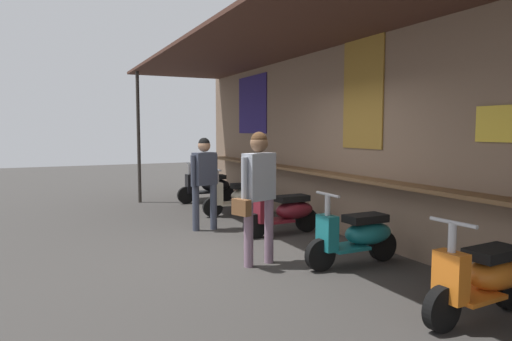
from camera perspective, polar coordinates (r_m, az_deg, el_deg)
ground_plane at (r=6.47m, az=-0.79°, el=-10.55°), size 35.85×35.85×0.00m
market_stall_facade at (r=7.18m, az=12.62°, el=5.98°), size 12.80×2.70×3.33m
scooter_black at (r=11.09m, az=-5.87°, el=-1.94°), size 0.46×1.40×0.97m
scooter_cream at (r=9.37m, az=-2.05°, el=-3.22°), size 0.46×1.40×0.97m
scooter_maroon at (r=7.65m, az=3.75°, el=-5.12°), size 0.47×1.40×0.97m
scooter_teal at (r=6.09m, az=12.60°, el=-7.89°), size 0.46×1.40×0.97m
scooter_orange at (r=4.82m, az=26.64°, el=-11.81°), size 0.49×1.40×0.97m
shopper_with_handbag at (r=5.83m, az=0.27°, el=-1.69°), size 0.42×0.67×1.72m
shopper_browsing at (r=7.94m, az=-6.45°, el=-0.43°), size 0.31×0.53×1.61m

